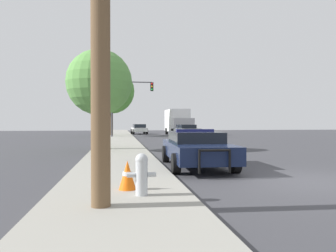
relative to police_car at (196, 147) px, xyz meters
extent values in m
plane|color=#3D3D42|center=(2.36, -3.31, -0.70)|extent=(110.00, 110.00, 0.00)
cube|color=#99968C|center=(-2.74, -3.31, -0.63)|extent=(3.00, 110.00, 0.13)
cube|color=#141E3D|center=(0.00, -0.05, -0.09)|extent=(2.13, 5.06, 0.56)
cube|color=black|center=(0.01, 0.20, 0.38)|extent=(1.77, 2.66, 0.38)
cylinder|color=black|center=(0.89, -1.63, -0.37)|extent=(0.27, 0.66, 0.66)
cylinder|color=black|center=(-1.01, -1.56, -0.37)|extent=(0.27, 0.66, 0.66)
cylinder|color=black|center=(1.01, 1.46, -0.37)|extent=(0.27, 0.66, 0.66)
cylinder|color=black|center=(-0.89, 1.53, -0.37)|extent=(0.27, 0.66, 0.66)
cylinder|color=black|center=(0.33, -2.68, -0.18)|extent=(0.07, 0.07, 0.68)
cylinder|color=black|center=(-0.54, -2.65, -0.18)|extent=(0.07, 0.07, 0.68)
cylinder|color=black|center=(-0.10, -2.66, 0.13)|extent=(0.92, 0.11, 0.07)
cube|color=navy|center=(0.01, 0.20, 0.61)|extent=(1.40, 0.25, 0.09)
cube|color=navy|center=(0.97, -0.09, -0.06)|extent=(0.15, 3.59, 0.16)
cylinder|color=#B7BCC1|center=(-2.31, -4.90, -0.22)|extent=(0.25, 0.25, 0.69)
sphere|color=#B7BCC1|center=(-2.31, -4.90, 0.16)|extent=(0.26, 0.26, 0.26)
cylinder|color=#B7BCC1|center=(-2.51, -4.90, -0.15)|extent=(0.17, 0.10, 0.10)
cylinder|color=#B7BCC1|center=(-2.10, -4.90, -0.15)|extent=(0.17, 0.10, 0.10)
cylinder|color=#424247|center=(-3.47, 22.34, 2.31)|extent=(0.16, 0.16, 5.76)
cylinder|color=#424247|center=(-1.42, 22.34, 5.04)|extent=(4.12, 0.11, 0.11)
cube|color=black|center=(0.64, 22.34, 4.59)|extent=(0.30, 0.24, 0.90)
sphere|color=red|center=(0.64, 22.21, 4.89)|extent=(0.20, 0.20, 0.20)
sphere|color=orange|center=(0.64, 22.21, 4.59)|extent=(0.20, 0.20, 0.20)
sphere|color=green|center=(0.64, 22.21, 4.29)|extent=(0.20, 0.20, 0.20)
cube|color=silver|center=(-0.08, 32.44, -0.09)|extent=(2.01, 4.18, 0.51)
cube|color=black|center=(-0.07, 32.23, 0.40)|extent=(1.65, 2.21, 0.47)
cylinder|color=black|center=(-1.02, 33.65, -0.35)|extent=(0.28, 0.70, 0.69)
cylinder|color=black|center=(0.72, 33.75, -0.35)|extent=(0.28, 0.70, 0.69)
cylinder|color=black|center=(-0.87, 31.12, -0.35)|extent=(0.28, 0.70, 0.69)
cylinder|color=black|center=(0.86, 31.22, -0.35)|extent=(0.28, 0.70, 0.69)
cube|color=#474C51|center=(4.23, 21.85, -0.05)|extent=(2.15, 4.63, 0.65)
cube|color=black|center=(4.21, 22.08, 0.46)|extent=(1.75, 2.45, 0.38)
cylinder|color=black|center=(5.23, 20.52, -0.38)|extent=(0.28, 0.66, 0.64)
cylinder|color=black|center=(3.42, 20.39, -0.38)|extent=(0.28, 0.66, 0.64)
cylinder|color=black|center=(5.03, 23.31, -0.38)|extent=(0.28, 0.66, 0.64)
cylinder|color=black|center=(3.23, 23.18, -0.38)|extent=(0.28, 0.66, 0.64)
cube|color=#B7B7BC|center=(4.60, 25.93, 0.55)|extent=(2.39, 2.15, 1.65)
cube|color=white|center=(4.60, 29.77, 1.12)|extent=(2.40, 5.53, 2.78)
cylinder|color=black|center=(5.77, 26.15, -0.27)|extent=(0.28, 0.85, 0.85)
cylinder|color=black|center=(3.43, 26.14, -0.27)|extent=(0.28, 0.85, 0.85)
cylinder|color=black|center=(5.77, 30.81, -0.27)|extent=(0.28, 0.85, 0.85)
cylinder|color=black|center=(3.43, 30.80, -0.27)|extent=(0.28, 0.85, 0.85)
cylinder|color=brown|center=(-3.83, 7.01, 0.78)|extent=(0.43, 0.43, 2.70)
sphere|color=#5B9947|center=(-3.83, 7.01, 3.13)|extent=(3.64, 3.64, 3.64)
cylinder|color=#4C3823|center=(-3.58, 26.38, 1.24)|extent=(0.31, 0.31, 3.62)
sphere|color=#4C8E38|center=(-3.58, 26.38, 4.48)|extent=(5.20, 5.20, 5.20)
cone|color=orange|center=(-2.58, -4.28, -0.25)|extent=(0.38, 0.38, 0.64)
cylinder|color=white|center=(-2.58, -4.28, -0.22)|extent=(0.21, 0.21, 0.09)
camera|label=1|loc=(-2.76, -11.53, 0.92)|focal=35.00mm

